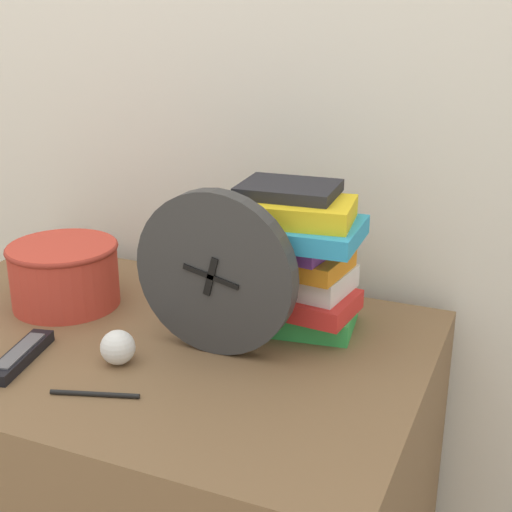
% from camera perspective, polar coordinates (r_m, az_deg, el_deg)
% --- Properties ---
extents(wall_back, '(6.00, 0.04, 2.40)m').
position_cam_1_polar(wall_back, '(1.60, -1.92, 15.38)').
color(wall_back, silver).
rests_on(wall_back, ground_plane).
extents(desk, '(1.06, 0.70, 0.73)m').
position_cam_1_polar(desk, '(1.56, -8.41, -18.50)').
color(desk, brown).
rests_on(desk, ground_plane).
extents(desk_clock, '(0.30, 0.04, 0.30)m').
position_cam_1_polar(desk_clock, '(1.24, -3.30, -1.41)').
color(desk_clock, '#333333').
rests_on(desk_clock, desk).
extents(book_stack, '(0.26, 0.21, 0.28)m').
position_cam_1_polar(book_stack, '(1.33, 3.22, -0.41)').
color(book_stack, green).
rests_on(book_stack, desk).
extents(basket, '(0.23, 0.23, 0.13)m').
position_cam_1_polar(basket, '(1.51, -15.09, -1.28)').
color(basket, '#C63D2D').
rests_on(basket, desk).
extents(tv_remote, '(0.08, 0.18, 0.02)m').
position_cam_1_polar(tv_remote, '(1.32, -18.33, -7.59)').
color(tv_remote, black).
rests_on(tv_remote, desk).
extents(crumpled_paper_ball, '(0.06, 0.06, 0.06)m').
position_cam_1_polar(crumpled_paper_ball, '(1.26, -11.00, -7.18)').
color(crumpled_paper_ball, white).
rests_on(crumpled_paper_ball, desk).
extents(pen, '(0.14, 0.05, 0.01)m').
position_cam_1_polar(pen, '(1.19, -12.78, -10.72)').
color(pen, black).
rests_on(pen, desk).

